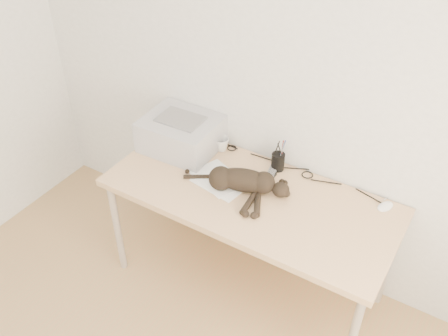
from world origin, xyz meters
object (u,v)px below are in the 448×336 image
Objects in this scene: cat at (240,181)px; pen_cup at (278,161)px; printer at (181,133)px; desk at (257,203)px; mouse at (386,205)px; mug at (221,144)px.

pen_cup reaches higher than cat.
printer reaches higher than cat.
printer reaches higher than pen_cup.
pen_cup is at bearing 54.35° from cat.
mouse is at bearing 16.40° from desk.
cat is (-0.06, -0.08, 0.19)m from desk.
desk is 2.64× the size of cat.
mug is at bearing 119.55° from cat.
mouse is at bearing 0.11° from pen_cup.
pen_cup is 0.63m from mouse.
pen_cup is (0.03, 0.19, 0.19)m from desk.
cat reaches higher than mug.
printer is 0.53m from cat.
mouse is (0.72, 0.28, -0.04)m from cat.
printer reaches higher than mouse.
mug is 0.88× the size of mouse.
pen_cup is at bearing 82.37° from desk.
mouse is at bearing 3.38° from cat.
desk is at bearing -8.23° from printer.
printer is 4.97× the size of mug.
pen_cup is at bearing 10.47° from printer.
mug reaches higher than desk.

